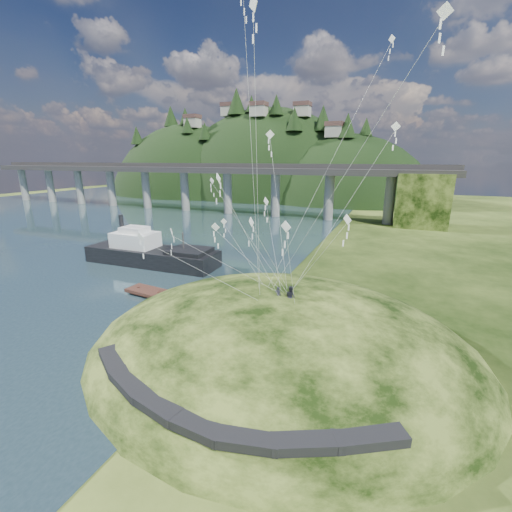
% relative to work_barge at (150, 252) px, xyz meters
% --- Properties ---
extents(ground, '(320.00, 320.00, 0.00)m').
position_rel_work_barge_xyz_m(ground, '(19.40, -17.83, -1.93)').
color(ground, black).
rests_on(ground, ground).
extents(water, '(240.00, 240.00, 0.00)m').
position_rel_work_barge_xyz_m(water, '(-52.60, 12.17, -1.92)').
color(water, '#304D58').
rests_on(water, ground).
extents(grass_hill, '(36.00, 32.00, 13.00)m').
position_rel_work_barge_xyz_m(grass_hill, '(27.40, -15.83, -3.43)').
color(grass_hill, black).
rests_on(grass_hill, ground).
extents(footpath, '(22.29, 5.84, 0.83)m').
position_rel_work_barge_xyz_m(footpath, '(26.86, -27.57, 0.15)').
color(footpath, black).
rests_on(footpath, ground).
extents(bridge, '(160.00, 11.00, 15.00)m').
position_rel_work_barge_xyz_m(bridge, '(-7.06, 52.24, 7.77)').
color(bridge, '#2D2B2B').
rests_on(bridge, ground).
extents(far_ridge, '(153.00, 70.00, 94.50)m').
position_rel_work_barge_xyz_m(far_ridge, '(-24.18, 104.34, -9.37)').
color(far_ridge, black).
rests_on(far_ridge, ground).
extents(work_barge, '(22.16, 6.59, 7.70)m').
position_rel_work_barge_xyz_m(work_barge, '(0.00, 0.00, 0.00)').
color(work_barge, black).
rests_on(work_barge, ground).
extents(wooden_dock, '(15.83, 4.00, 1.12)m').
position_rel_work_barge_xyz_m(wooden_dock, '(13.36, -11.25, -1.44)').
color(wooden_dock, '#3B1F18').
rests_on(wooden_dock, ground).
extents(kite_flyers, '(1.99, 1.12, 1.93)m').
position_rel_work_barge_xyz_m(kite_flyers, '(28.12, -15.95, 3.99)').
color(kite_flyers, '#22222D').
rests_on(kite_flyers, ground).
extents(kite_swarm, '(20.15, 17.09, 19.20)m').
position_rel_work_barge_xyz_m(kite_swarm, '(26.28, -16.29, 13.84)').
color(kite_swarm, white).
rests_on(kite_swarm, ground).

